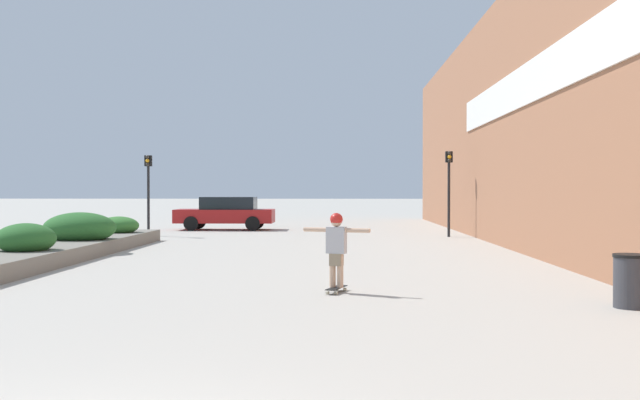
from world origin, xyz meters
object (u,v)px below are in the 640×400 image
Objects in this scene: skateboard at (336,289)px; car_center_left at (226,213)px; traffic_light_left at (148,181)px; trash_bin at (631,281)px; traffic_light_right at (449,179)px; skateboarder at (336,242)px.

skateboard is 0.16× the size of car_center_left.
trash_bin is at bearing -54.52° from traffic_light_left.
traffic_light_right is (9.84, -4.84, 1.54)m from car_center_left.
skateboard is at bearing -85.29° from skateboarder.
skateboarder is at bearing -63.97° from traffic_light_left.
traffic_light_right is at bearing 92.91° from skateboarder.
traffic_light_right reaches higher than trash_bin.
skateboard is 0.55× the size of skateboarder.
car_center_left is at bearing 60.65° from traffic_light_left.
traffic_light_right is at bearing 92.91° from skateboard.
traffic_light_left is at bearing 150.65° from car_center_left.
trash_bin is at bearing -89.10° from traffic_light_right.
car_center_left is at bearing 123.33° from skateboard.
trash_bin is at bearing 0.32° from skateboarder.
trash_bin is (4.75, -1.58, -0.50)m from skateboarder.
trash_bin is (4.75, -1.58, 0.36)m from skateboard.
skateboarder is 0.30× the size of car_center_left.
traffic_light_right reaches higher than car_center_left.
trash_bin is 17.48m from traffic_light_right.
traffic_light_left is 0.96× the size of traffic_light_right.
skateboard is at bearing 161.57° from trash_bin.
trash_bin is at bearing -155.51° from car_center_left.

